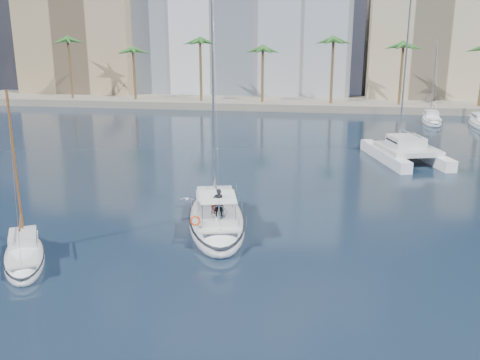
# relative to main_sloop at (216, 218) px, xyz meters

# --- Properties ---
(ground) EXTENTS (160.00, 160.00, 0.00)m
(ground) POSITION_rel_main_sloop_xyz_m (2.72, -1.00, -0.54)
(ground) COLOR black
(ground) RESTS_ON ground
(quay) EXTENTS (120.00, 14.00, 1.20)m
(quay) POSITION_rel_main_sloop_xyz_m (2.72, 60.00, 0.06)
(quay) COLOR gray
(quay) RESTS_ON ground
(building_modern) EXTENTS (42.00, 16.00, 28.00)m
(building_modern) POSITION_rel_main_sloop_xyz_m (-9.28, 72.00, 13.46)
(building_modern) COLOR silver
(building_modern) RESTS_ON ground
(building_tan_left) EXTENTS (22.00, 14.00, 22.00)m
(building_tan_left) POSITION_rel_main_sloop_xyz_m (-39.28, 68.00, 10.46)
(building_tan_left) COLOR tan
(building_tan_left) RESTS_ON ground
(building_beige) EXTENTS (20.00, 14.00, 20.00)m
(building_beige) POSITION_rel_main_sloop_xyz_m (24.72, 69.00, 9.46)
(building_beige) COLOR tan
(building_beige) RESTS_ON ground
(palm_left) EXTENTS (3.60, 3.60, 12.30)m
(palm_left) POSITION_rel_main_sloop_xyz_m (-31.28, 56.00, 9.74)
(palm_left) COLOR brown
(palm_left) RESTS_ON ground
(palm_centre) EXTENTS (3.60, 3.60, 12.30)m
(palm_centre) POSITION_rel_main_sloop_xyz_m (2.72, 56.00, 9.74)
(palm_centre) COLOR brown
(palm_centre) RESTS_ON ground
(main_sloop) EXTENTS (6.56, 12.53, 17.76)m
(main_sloop) POSITION_rel_main_sloop_xyz_m (0.00, 0.00, 0.00)
(main_sloop) COLOR white
(main_sloop) RESTS_ON ground
(small_sloop) EXTENTS (5.48, 7.45, 10.41)m
(small_sloop) POSITION_rel_main_sloop_xyz_m (-9.93, -7.49, -0.14)
(small_sloop) COLOR white
(small_sloop) RESTS_ON ground
(catamaran) EXTENTS (8.36, 12.28, 16.43)m
(catamaran) POSITION_rel_main_sloop_xyz_m (15.61, 21.66, 0.59)
(catamaran) COLOR white
(catamaran) RESTS_ON ground
(seagull) EXTENTS (1.09, 0.47, 0.20)m
(seagull) POSITION_rel_main_sloop_xyz_m (-2.84, 3.15, 0.25)
(seagull) COLOR silver
(seagull) RESTS_ON ground
(moored_yacht_a) EXTENTS (3.37, 9.52, 11.90)m
(moored_yacht_a) POSITION_rel_main_sloop_xyz_m (22.72, 46.00, -0.54)
(moored_yacht_a) COLOR white
(moored_yacht_a) RESTS_ON ground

